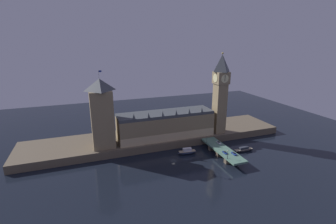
{
  "coord_description": "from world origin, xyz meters",
  "views": [
    {
      "loc": [
        -57.49,
        -148.38,
        83.58
      ],
      "look_at": [
        3.02,
        20.0,
        30.87
      ],
      "focal_mm": 26.0,
      "sensor_mm": 36.0,
      "label": 1
    }
  ],
  "objects": [
    {
      "name": "pedestrian_near_rail",
      "position": [
        32.49,
        -19.3,
        6.54
      ],
      "size": [
        0.38,
        0.38,
        1.81
      ],
      "color": "black",
      "rests_on": "bridge"
    },
    {
      "name": "boat_upstream",
      "position": [
        13.77,
        6.52,
        1.74
      ],
      "size": [
        14.9,
        5.87,
        4.77
      ],
      "color": "#1E2842",
      "rests_on": "ground_plane"
    },
    {
      "name": "street_lamp_far",
      "position": [
        32.09,
        9.72,
        9.55
      ],
      "size": [
        1.34,
        0.6,
        6.36
      ],
      "color": "#2D3333",
      "rests_on": "bridge"
    },
    {
      "name": "embankment",
      "position": [
        0.0,
        39.0,
        3.03
      ],
      "size": [
        220.0,
        42.0,
        6.07
      ],
      "color": "brown",
      "rests_on": "ground_plane"
    },
    {
      "name": "boat_downstream",
      "position": [
        57.4,
        -4.35,
        1.36
      ],
      "size": [
        17.07,
        4.0,
        3.73
      ],
      "color": "#28282D",
      "rests_on": "ground_plane"
    },
    {
      "name": "car_northbound_trail",
      "position": [
        35.0,
        -12.12,
        6.19
      ],
      "size": [
        2.0,
        4.25,
        1.31
      ],
      "color": "navy",
      "rests_on": "bridge"
    },
    {
      "name": "car_southbound_trail",
      "position": [
        40.04,
        4.69,
        6.26
      ],
      "size": [
        1.84,
        4.79,
        1.46
      ],
      "color": "white",
      "rests_on": "bridge"
    },
    {
      "name": "victoria_tower",
      "position": [
        -45.46,
        29.46,
        32.06
      ],
      "size": [
        16.24,
        16.24,
        57.69
      ],
      "color": "#8E7A56",
      "rests_on": "embankment"
    },
    {
      "name": "bridge",
      "position": [
        37.52,
        -5.0,
        3.91
      ],
      "size": [
        11.45,
        46.0,
        5.57
      ],
      "color": "slate",
      "rests_on": "ground_plane"
    },
    {
      "name": "parliament_hall",
      "position": [
        5.01,
        31.54,
        16.62
      ],
      "size": [
        78.92,
        22.44,
        25.37
      ],
      "color": "#8E7A56",
      "rests_on": "embankment"
    },
    {
      "name": "street_lamp_near",
      "position": [
        32.09,
        -19.72,
        9.5
      ],
      "size": [
        1.34,
        0.6,
        6.26
      ],
      "color": "#2D3333",
      "rests_on": "bridge"
    },
    {
      "name": "car_southbound_lead",
      "position": [
        40.04,
        -15.91,
        6.27
      ],
      "size": [
        1.88,
        4.77,
        1.49
      ],
      "color": "navy",
      "rests_on": "bridge"
    },
    {
      "name": "ground_plane",
      "position": [
        0.0,
        0.0,
        0.0
      ],
      "size": [
        400.0,
        400.0,
        0.0
      ],
      "primitive_type": "plane",
      "color": "black"
    },
    {
      "name": "clock_tower",
      "position": [
        52.17,
        26.15,
        42.28
      ],
      "size": [
        11.47,
        11.58,
        68.51
      ],
      "color": "#8E7A56",
      "rests_on": "embankment"
    }
  ]
}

